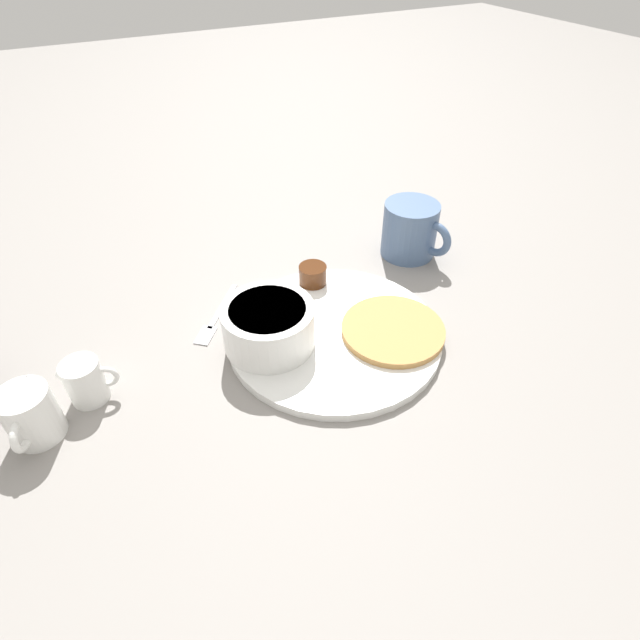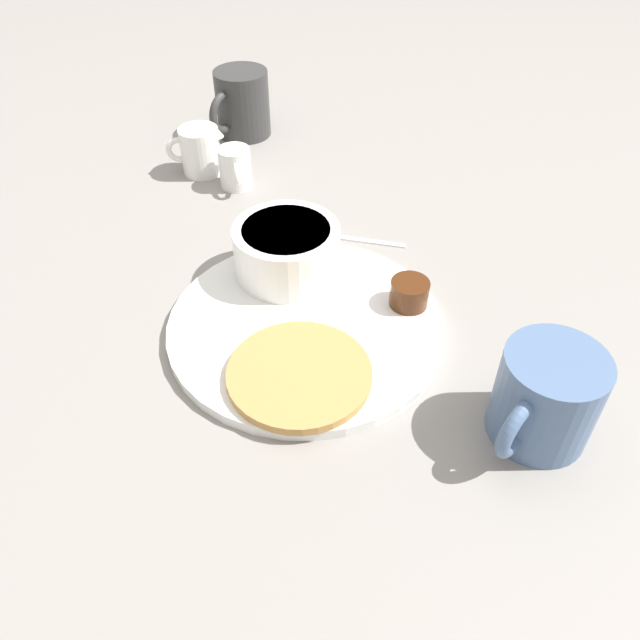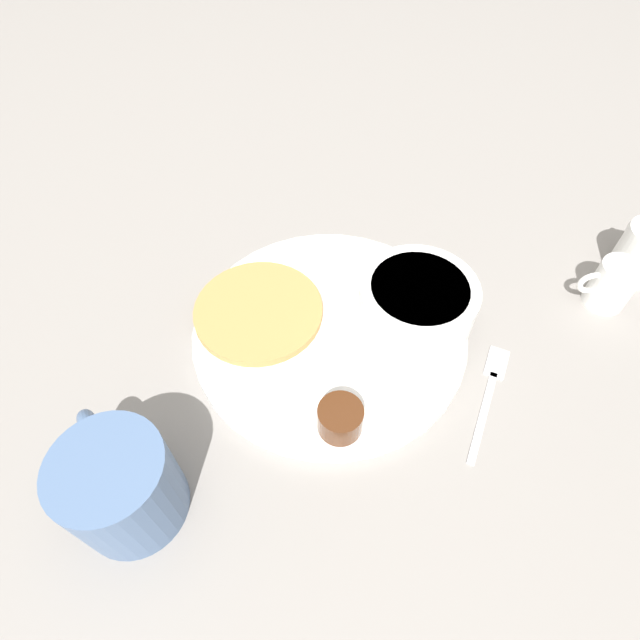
{
  "view_description": "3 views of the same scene",
  "coord_description": "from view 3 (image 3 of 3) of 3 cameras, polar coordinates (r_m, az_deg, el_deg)",
  "views": [
    {
      "loc": [
        0.43,
        -0.24,
        0.46
      ],
      "look_at": [
        -0.02,
        -0.01,
        0.02
      ],
      "focal_mm": 28.0,
      "sensor_mm": 36.0,
      "label": 1
    },
    {
      "loc": [
        0.2,
        0.43,
        0.45
      ],
      "look_at": [
        -0.01,
        0.02,
        0.02
      ],
      "focal_mm": 35.0,
      "sensor_mm": 36.0,
      "label": 2
    },
    {
      "loc": [
        -0.3,
        0.1,
        0.43
      ],
      "look_at": [
        -0.01,
        0.01,
        0.04
      ],
      "focal_mm": 28.0,
      "sensor_mm": 36.0,
      "label": 3
    }
  ],
  "objects": [
    {
      "name": "ground_plane",
      "position": [
        0.53,
        1.08,
        -1.64
      ],
      "size": [
        4.0,
        4.0,
        0.0
      ],
      "primitive_type": "plane",
      "color": "gray"
    },
    {
      "name": "creamer_pitcher_near",
      "position": [
        0.62,
        30.41,
        3.53
      ],
      "size": [
        0.04,
        0.06,
        0.06
      ],
      "color": "white",
      "rests_on": "ground_plane"
    },
    {
      "name": "coffee_mug",
      "position": [
        0.44,
        -21.85,
        -17.06
      ],
      "size": [
        0.12,
        0.09,
        0.09
      ],
      "color": "slate",
      "rests_on": "ground_plane"
    },
    {
      "name": "bowl",
      "position": [
        0.51,
        10.94,
        1.78
      ],
      "size": [
        0.12,
        0.12,
        0.06
      ],
      "color": "white",
      "rests_on": "plate"
    },
    {
      "name": "fork",
      "position": [
        0.52,
        18.89,
        -7.33
      ],
      "size": [
        0.11,
        0.1,
        0.0
      ],
      "color": "silver",
      "rests_on": "ground_plane"
    },
    {
      "name": "syrup_cup",
      "position": [
        0.45,
        2.32,
        -11.2
      ],
      "size": [
        0.04,
        0.04,
        0.03
      ],
      "color": "#47230F",
      "rests_on": "plate"
    },
    {
      "name": "pancake_stack",
      "position": [
        0.53,
        -7.04,
        1.04
      ],
      "size": [
        0.14,
        0.14,
        0.01
      ],
      "color": "#B78447",
      "rests_on": "plate"
    },
    {
      "name": "plate",
      "position": [
        0.53,
        1.09,
        -1.26
      ],
      "size": [
        0.29,
        0.29,
        0.01
      ],
      "color": "white",
      "rests_on": "ground_plane"
    },
    {
      "name": "butter_ramekin",
      "position": [
        0.52,
        13.71,
        -0.67
      ],
      "size": [
        0.04,
        0.04,
        0.04
      ],
      "color": "white",
      "rests_on": "plate"
    }
  ]
}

